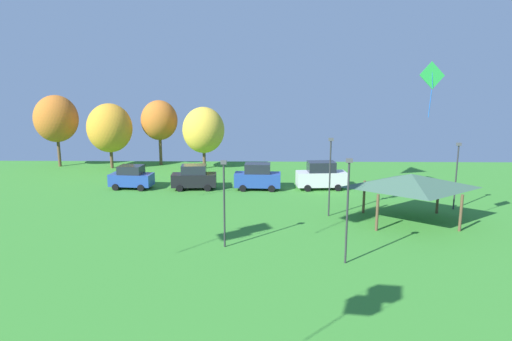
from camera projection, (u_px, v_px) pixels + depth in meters
kite_flying_3 at (432, 78)px, 27.44m from camera, size 1.65×0.42×3.37m
parked_car_leftmost at (131, 177)px, 43.66m from camera, size 4.18×2.37×2.26m
parked_car_second_from_left at (194, 177)px, 43.36m from camera, size 4.31×2.14×2.37m
parked_car_third_from_left at (258, 177)px, 43.21m from camera, size 4.41×2.07×2.54m
parked_car_rightmost_in_row at (321, 176)px, 43.45m from camera, size 4.78×2.30×2.67m
park_pavilion at (411, 181)px, 33.18m from camera, size 7.44×5.51×3.60m
light_post_0 at (348, 205)px, 25.47m from camera, size 0.36×0.20×6.10m
light_post_1 at (457, 172)px, 36.31m from camera, size 0.36×0.20×5.44m
light_post_2 at (224, 198)px, 28.05m from camera, size 0.36×0.20×5.53m
light_post_3 at (330, 172)px, 34.47m from camera, size 0.36×0.20×6.06m
treeline_tree_0 at (56, 119)px, 53.90m from camera, size 5.05×5.05×8.52m
treeline_tree_1 at (110, 128)px, 53.05m from camera, size 5.18×5.18×7.60m
treeline_tree_2 at (159, 120)px, 54.93m from camera, size 4.36×4.36×7.87m
treeline_tree_3 at (204, 130)px, 52.93m from camera, size 4.86×4.86×7.21m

